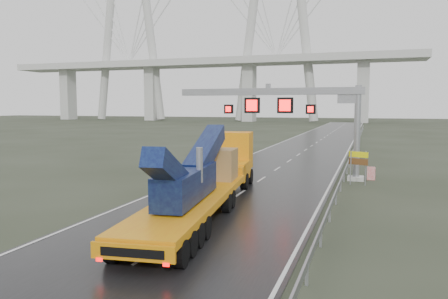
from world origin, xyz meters
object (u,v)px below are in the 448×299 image
(sign_gantry, at_px, (294,106))
(exit_sign_pair, at_px, (358,161))
(striped_barrier, at_px, (371,173))
(heavy_haul_truck, at_px, (212,173))

(sign_gantry, xyz_separation_m, exit_sign_pair, (5.00, -2.03, -3.89))
(exit_sign_pair, bearing_deg, striped_barrier, 93.88)
(sign_gantry, distance_m, heavy_haul_truck, 11.99)
(sign_gantry, bearing_deg, exit_sign_pair, -22.08)
(sign_gantry, bearing_deg, heavy_haul_truck, -104.58)
(sign_gantry, distance_m, exit_sign_pair, 6.65)
(heavy_haul_truck, relative_size, exit_sign_pair, 7.95)
(sign_gantry, relative_size, striped_barrier, 14.88)
(heavy_haul_truck, bearing_deg, striped_barrier, 45.97)
(sign_gantry, bearing_deg, striped_barrier, 5.36)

